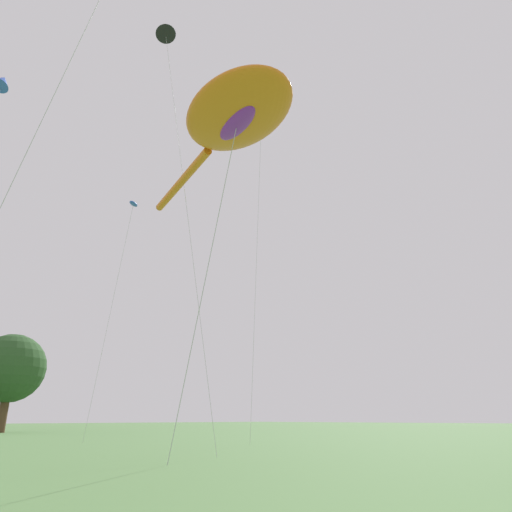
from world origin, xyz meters
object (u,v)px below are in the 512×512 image
object	(u,v)px
big_show_kite	(234,117)
small_kite_delta_white	(2,82)
tree_oak_right	(11,368)
small_kite_diamond_red	(262,113)
small_kite_bird_shape	(165,31)
small_kite_stunt_black	(133,208)

from	to	relation	value
big_show_kite	small_kite_delta_white	size ratio (longest dim) A/B	0.61
small_kite_delta_white	tree_oak_right	distance (m)	33.96
small_kite_diamond_red	small_kite_bird_shape	xyz separation A→B (m)	(-10.32, -2.09, -0.98)
big_show_kite	small_kite_stunt_black	bearing A→B (deg)	178.19
tree_oak_right	small_kite_diamond_red	bearing A→B (deg)	-85.31
big_show_kite	small_kite_stunt_black	size ratio (longest dim) A/B	0.79
small_kite_delta_white	tree_oak_right	xyz separation A→B (m)	(13.06, 28.34, -13.39)
small_kite_bird_shape	tree_oak_right	bearing A→B (deg)	95.01
small_kite_diamond_red	small_kite_delta_white	xyz separation A→B (m)	(-15.87, 5.91, -3.34)
big_show_kite	small_kite_bird_shape	distance (m)	12.83
small_kite_diamond_red	small_kite_stunt_black	size ratio (longest dim) A/B	1.67
big_show_kite	small_kite_delta_white	bearing A→B (deg)	-148.24
small_kite_bird_shape	big_show_kite	bearing A→B (deg)	-85.00
small_kite_delta_white	small_kite_stunt_black	bearing A→B (deg)	54.07
small_kite_delta_white	small_kite_stunt_black	world-z (taller)	small_kite_delta_white
big_show_kite	small_kite_delta_white	world-z (taller)	small_kite_delta_white
small_kite_diamond_red	tree_oak_right	size ratio (longest dim) A/B	2.59
big_show_kite	tree_oak_right	distance (m)	45.07
big_show_kite	small_kite_bird_shape	world-z (taller)	small_kite_bird_shape
big_show_kite	small_kite_diamond_red	bearing A→B (deg)	146.15
small_kite_diamond_red	small_kite_stunt_black	bearing A→B (deg)	74.82
big_show_kite	small_kite_bird_shape	size ratio (longest dim) A/B	0.54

